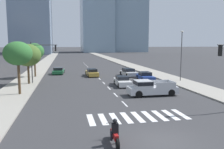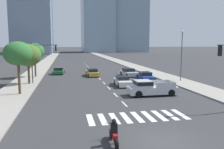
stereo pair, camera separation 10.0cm
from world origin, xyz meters
name	(u,v)px [view 2 (the right image)]	position (x,y,z in m)	size (l,w,h in m)	color
ground_plane	(161,141)	(0.00, 0.00, 0.00)	(800.00, 800.00, 0.00)	#333335
sidewalk_east	(153,73)	(11.10, 30.00, 0.07)	(4.00, 260.00, 0.15)	gray
sidewalk_west	(32,76)	(-11.10, 30.00, 0.07)	(4.00, 260.00, 0.15)	gray
crosswalk_near	(137,117)	(0.00, 4.59, 0.00)	(7.65, 2.74, 0.01)	silver
lane_divider_center	(94,73)	(0.00, 32.59, 0.00)	(0.14, 50.00, 0.01)	silver
motorcycle_lead	(114,134)	(-2.75, 0.15, 0.58)	(0.70, 2.15, 1.49)	black
pickup_truck	(150,88)	(3.61, 11.61, 0.81)	(5.34, 2.07, 1.67)	#B7BABF
sedan_green_0	(59,71)	(-6.60, 32.41, 0.57)	(2.19, 4.48, 1.24)	#1E6038
sedan_gold_1	(92,73)	(-0.83, 28.22, 0.59)	(1.94, 4.83, 1.28)	#B28E38
sedan_silver_2	(129,72)	(5.50, 27.21, 0.59)	(2.31, 4.77, 1.29)	#B7BABF
sedan_blue_3	(146,76)	(6.82, 22.20, 0.57)	(2.10, 4.34, 1.24)	navy
sedan_white_4	(123,81)	(2.12, 18.04, 0.58)	(1.89, 4.51, 1.25)	silver
traffic_signal_far	(41,55)	(-8.60, 21.79, 4.00)	(3.82, 0.28, 5.67)	#333335
street_lamp_east	(182,52)	(11.40, 19.66, 4.39)	(0.50, 0.24, 7.29)	#3F3F42
street_tree_nearest	(18,54)	(-10.30, 14.48, 4.53)	(3.03, 3.03, 5.69)	#4C3823
street_tree_second	(28,55)	(-10.30, 21.24, 4.04)	(3.55, 3.55, 5.42)	#4C3823
street_tree_third	(35,52)	(-10.30, 28.46, 4.31)	(3.18, 3.18, 5.53)	#4C3823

